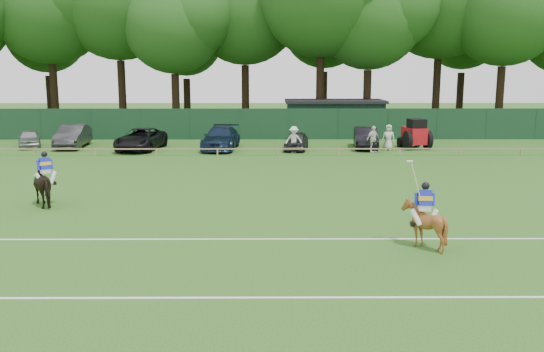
{
  "coord_description": "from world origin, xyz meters",
  "views": [
    {
      "loc": [
        0.38,
        -19.39,
        5.52
      ],
      "look_at": [
        0.5,
        3.0,
        1.4
      ],
      "focal_mm": 38.0,
      "sensor_mm": 36.0,
      "label": 1
    }
  ],
  "objects_px": {
    "sedan_navy": "(221,138)",
    "tractor": "(415,135)",
    "hatch_grey": "(296,141)",
    "polo_ball": "(439,232)",
    "spectator_right": "(388,137)",
    "suv_black": "(141,139)",
    "sedan_silver": "(29,139)",
    "spectator_left": "(294,140)",
    "estate_black": "(366,138)",
    "horse_dark": "(46,185)",
    "spectator_mid": "(373,139)",
    "sedan_grey": "(73,136)",
    "utility_shed": "(334,117)",
    "horse_chestnut": "(424,224)"
  },
  "relations": [
    {
      "from": "sedan_navy",
      "to": "tractor",
      "type": "bearing_deg",
      "value": 5.21
    },
    {
      "from": "hatch_grey",
      "to": "polo_ball",
      "type": "distance_m",
      "value": 21.49
    },
    {
      "from": "hatch_grey",
      "to": "spectator_right",
      "type": "height_order",
      "value": "spectator_right"
    },
    {
      "from": "sedan_navy",
      "to": "suv_black",
      "type": "bearing_deg",
      "value": -173.17
    },
    {
      "from": "suv_black",
      "to": "sedan_silver",
      "type": "bearing_deg",
      "value": 177.46
    },
    {
      "from": "suv_black",
      "to": "spectator_left",
      "type": "distance_m",
      "value": 10.82
    },
    {
      "from": "estate_black",
      "to": "spectator_right",
      "type": "bearing_deg",
      "value": -28.3
    },
    {
      "from": "sedan_silver",
      "to": "horse_dark",
      "type": "bearing_deg",
      "value": -88.29
    },
    {
      "from": "horse_dark",
      "to": "polo_ball",
      "type": "bearing_deg",
      "value": 127.34
    },
    {
      "from": "suv_black",
      "to": "spectator_mid",
      "type": "height_order",
      "value": "spectator_mid"
    },
    {
      "from": "hatch_grey",
      "to": "polo_ball",
      "type": "height_order",
      "value": "hatch_grey"
    },
    {
      "from": "sedan_grey",
      "to": "tractor",
      "type": "xyz_separation_m",
      "value": [
        24.64,
        -0.83,
        0.19
      ]
    },
    {
      "from": "horse_dark",
      "to": "utility_shed",
      "type": "bearing_deg",
      "value": -156.33
    },
    {
      "from": "horse_chestnut",
      "to": "sedan_navy",
      "type": "height_order",
      "value": "sedan_navy"
    },
    {
      "from": "spectator_left",
      "to": "polo_ball",
      "type": "xyz_separation_m",
      "value": [
        4.15,
        -19.67,
        -0.85
      ]
    },
    {
      "from": "sedan_silver",
      "to": "spectator_right",
      "type": "distance_m",
      "value": 25.85
    },
    {
      "from": "suv_black",
      "to": "sedan_navy",
      "type": "relative_size",
      "value": 0.98
    },
    {
      "from": "horse_chestnut",
      "to": "spectator_right",
      "type": "distance_m",
      "value": 22.8
    },
    {
      "from": "suv_black",
      "to": "sedan_grey",
      "type": "bearing_deg",
      "value": 172.64
    },
    {
      "from": "horse_chestnut",
      "to": "spectator_mid",
      "type": "distance_m",
      "value": 21.37
    },
    {
      "from": "horse_dark",
      "to": "polo_ball",
      "type": "relative_size",
      "value": 22.52
    },
    {
      "from": "horse_chestnut",
      "to": "sedan_silver",
      "type": "relative_size",
      "value": 0.41
    },
    {
      "from": "horse_chestnut",
      "to": "suv_black",
      "type": "distance_m",
      "value": 26.69
    },
    {
      "from": "sedan_navy",
      "to": "hatch_grey",
      "type": "distance_m",
      "value": 5.35
    },
    {
      "from": "horse_dark",
      "to": "horse_chestnut",
      "type": "relative_size",
      "value": 1.33
    },
    {
      "from": "sedan_silver",
      "to": "tractor",
      "type": "height_order",
      "value": "tractor"
    },
    {
      "from": "sedan_grey",
      "to": "spectator_mid",
      "type": "xyz_separation_m",
      "value": [
        21.28,
        -2.86,
        0.09
      ]
    },
    {
      "from": "spectator_left",
      "to": "estate_black",
      "type": "bearing_deg",
      "value": 19.01
    },
    {
      "from": "horse_dark",
      "to": "suv_black",
      "type": "xyz_separation_m",
      "value": [
        0.19,
        16.93,
        -0.1
      ]
    },
    {
      "from": "polo_ball",
      "to": "spectator_mid",
      "type": "bearing_deg",
      "value": 86.44
    },
    {
      "from": "horse_dark",
      "to": "spectator_mid",
      "type": "distance_m",
      "value": 22.39
    },
    {
      "from": "spectator_right",
      "to": "polo_ball",
      "type": "bearing_deg",
      "value": -79.39
    },
    {
      "from": "sedan_navy",
      "to": "spectator_right",
      "type": "xyz_separation_m",
      "value": [
        11.77,
        -0.53,
        0.1
      ]
    },
    {
      "from": "suv_black",
      "to": "estate_black",
      "type": "height_order",
      "value": "suv_black"
    },
    {
      "from": "hatch_grey",
      "to": "estate_black",
      "type": "distance_m",
      "value": 5.07
    },
    {
      "from": "hatch_grey",
      "to": "sedan_silver",
      "type": "bearing_deg",
      "value": -175.34
    },
    {
      "from": "horse_chestnut",
      "to": "sedan_grey",
      "type": "bearing_deg",
      "value": -47.84
    },
    {
      "from": "spectator_mid",
      "to": "tractor",
      "type": "xyz_separation_m",
      "value": [
        3.36,
        2.04,
        0.1
      ]
    },
    {
      "from": "horse_dark",
      "to": "sedan_silver",
      "type": "relative_size",
      "value": 0.54
    },
    {
      "from": "utility_shed",
      "to": "sedan_silver",
      "type": "bearing_deg",
      "value": -161.44
    },
    {
      "from": "horse_chestnut",
      "to": "sedan_navy",
      "type": "xyz_separation_m",
      "value": [
        -8.26,
        23.06,
        0.04
      ]
    },
    {
      "from": "horse_chestnut",
      "to": "utility_shed",
      "type": "bearing_deg",
      "value": -87.56
    },
    {
      "from": "sedan_navy",
      "to": "polo_ball",
      "type": "relative_size",
      "value": 61.19
    },
    {
      "from": "horse_chestnut",
      "to": "sedan_silver",
      "type": "height_order",
      "value": "horse_chestnut"
    },
    {
      "from": "sedan_silver",
      "to": "spectator_left",
      "type": "relative_size",
      "value": 2.08
    },
    {
      "from": "sedan_silver",
      "to": "tractor",
      "type": "distance_m",
      "value": 27.86
    },
    {
      "from": "spectator_right",
      "to": "horse_chestnut",
      "type": "bearing_deg",
      "value": -81.34
    },
    {
      "from": "horse_chestnut",
      "to": "spectator_left",
      "type": "bearing_deg",
      "value": -77.7
    },
    {
      "from": "spectator_left",
      "to": "polo_ball",
      "type": "height_order",
      "value": "spectator_left"
    },
    {
      "from": "spectator_mid",
      "to": "tractor",
      "type": "relative_size",
      "value": 0.66
    }
  ]
}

